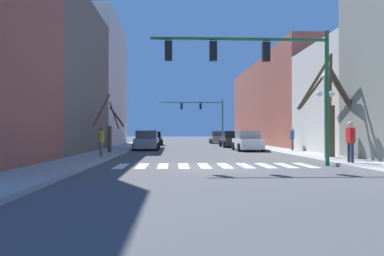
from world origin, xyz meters
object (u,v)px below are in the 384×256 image
object	(u,v)px
car_driving_away_lane	(218,138)
pedestrian_crossing_street	(351,138)
street_tree_left_near	(330,111)
street_tree_left_far	(110,128)
street_lamp_right_corner	(326,98)
car_at_intersection	(232,140)
traffic_signal_far	(203,111)
car_parked_right_far	(247,141)
pedestrian_near_right_corner	(101,139)
car_driving_toward_lane	(147,141)
traffic_signal_near	(260,64)
pedestrian_on_right_sidewalk	(292,136)
car_parked_left_mid	(154,139)

from	to	relation	value
car_driving_away_lane	pedestrian_crossing_street	distance (m)	33.14
street_tree_left_near	street_tree_left_far	xyz separation A→B (m)	(-12.67, 5.31, -0.86)
street_lamp_right_corner	car_at_intersection	distance (m)	18.24
street_lamp_right_corner	pedestrian_crossing_street	bearing A→B (deg)	-93.95
traffic_signal_far	street_tree_left_far	distance (m)	27.82
car_parked_right_far	pedestrian_near_right_corner	size ratio (longest dim) A/B	2.74
car_driving_away_lane	car_driving_toward_lane	xyz separation A→B (m)	(-8.06, -17.68, -0.01)
car_driving_toward_lane	car_parked_right_far	bearing A→B (deg)	-102.56
pedestrian_crossing_street	traffic_signal_near	bearing A→B (deg)	-93.38
car_parked_right_far	street_tree_left_near	xyz separation A→B (m)	(2.56, -9.75, 1.88)
car_parked_right_far	pedestrian_crossing_street	size ratio (longest dim) A/B	2.50
street_lamp_right_corner	car_parked_right_far	xyz separation A→B (m)	(-2.07, 10.38, -2.52)
traffic_signal_far	pedestrian_crossing_street	size ratio (longest dim) A/B	4.92
pedestrian_near_right_corner	street_lamp_right_corner	bearing A→B (deg)	-119.48
pedestrian_on_right_sidewalk	street_tree_left_far	xyz separation A→B (m)	(-13.00, -2.06, 0.60)
car_parked_right_far	pedestrian_on_right_sidewalk	distance (m)	3.76
car_parked_right_far	pedestrian_near_right_corner	world-z (taller)	pedestrian_near_right_corner
car_parked_right_far	car_parked_left_mid	world-z (taller)	car_parked_right_far
pedestrian_near_right_corner	street_tree_left_near	size ratio (longest dim) A/B	0.29
traffic_signal_far	car_parked_left_mid	size ratio (longest dim) A/B	2.08
traffic_signal_near	pedestrian_crossing_street	xyz separation A→B (m)	(3.94, -0.16, -3.23)
car_parked_right_far	pedestrian_on_right_sidewalk	world-z (taller)	pedestrian_on_right_sidewalk
car_driving_toward_lane	pedestrian_near_right_corner	bearing A→B (deg)	171.42
street_lamp_right_corner	pedestrian_crossing_street	size ratio (longest dim) A/B	2.45
car_at_intersection	car_driving_toward_lane	size ratio (longest dim) A/B	1.09
pedestrian_on_right_sidewalk	street_tree_left_near	distance (m)	7.52
pedestrian_crossing_street	street_tree_left_near	distance (m)	4.16
car_parked_left_mid	pedestrian_on_right_sidewalk	size ratio (longest dim) A/B	2.46
car_parked_left_mid	pedestrian_near_right_corner	distance (m)	22.87
car_parked_right_far	pedestrian_crossing_street	world-z (taller)	pedestrian_crossing_street
car_parked_left_mid	street_tree_left_near	world-z (taller)	street_tree_left_near
traffic_signal_far	street_tree_left_near	size ratio (longest dim) A/B	1.57
car_parked_left_mid	car_parked_right_far	bearing A→B (deg)	-149.19
pedestrian_near_right_corner	street_tree_left_far	bearing A→B (deg)	-19.06
pedestrian_near_right_corner	pedestrian_on_right_sidewalk	bearing A→B (deg)	-85.32
pedestrian_on_right_sidewalk	car_parked_left_mid	bearing A→B (deg)	-119.46
traffic_signal_near	traffic_signal_far	distance (m)	35.43
car_driving_toward_lane	pedestrian_on_right_sidewalk	world-z (taller)	pedestrian_on_right_sidewalk
car_parked_left_mid	pedestrian_near_right_corner	bearing A→B (deg)	175.98
traffic_signal_far	car_driving_away_lane	xyz separation A→B (m)	(1.80, -2.50, -3.71)
car_driving_toward_lane	traffic_signal_near	bearing A→B (deg)	-158.49
pedestrian_crossing_street	street_tree_left_far	size ratio (longest dim) A/B	0.46
car_parked_right_far	street_tree_left_near	world-z (taller)	street_tree_left_near
car_parked_left_mid	pedestrian_crossing_street	xyz separation A→B (m)	(10.00, -27.25, 0.48)
car_parked_right_far	car_driving_away_lane	world-z (taller)	car_driving_away_lane
car_at_intersection	street_tree_left_far	size ratio (longest dim) A/B	1.24
car_parked_right_far	pedestrian_near_right_corner	distance (m)	13.38
car_parked_left_mid	pedestrian_near_right_corner	world-z (taller)	pedestrian_near_right_corner
street_tree_left_far	car_at_intersection	bearing A→B (deg)	50.02
traffic_signal_near	car_parked_left_mid	world-z (taller)	traffic_signal_near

